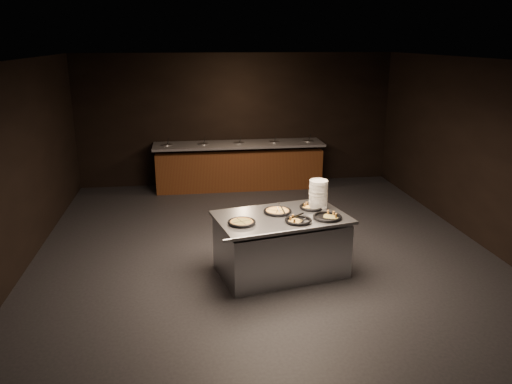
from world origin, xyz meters
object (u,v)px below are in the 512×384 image
pan_cheese_whole (277,211)px  pan_veggie_whole (242,222)px  serving_counter (281,245)px  plate_stack (318,194)px

pan_cheese_whole → pan_veggie_whole: bearing=-146.1°
pan_veggie_whole → pan_cheese_whole: bearing=33.9°
serving_counter → pan_veggie_whole: bearing=-171.5°
pan_veggie_whole → pan_cheese_whole: 0.66m
pan_cheese_whole → serving_counter: bearing=-80.3°
serving_counter → pan_veggie_whole: pan_veggie_whole is taller
plate_stack → pan_cheese_whole: plate_stack is taller
serving_counter → plate_stack: bearing=13.1°
pan_cheese_whole → plate_stack: bearing=11.2°
pan_veggie_whole → plate_stack: bearing=22.8°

